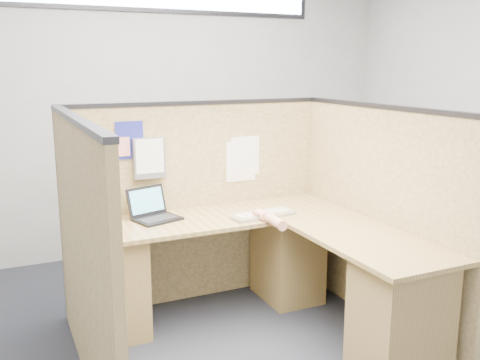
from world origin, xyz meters
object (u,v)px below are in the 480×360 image
mouse (260,216)px  laptop (155,211)px  l_desk (263,275)px  keyboard (263,215)px

mouse → laptop: bearing=153.8°
l_desk → mouse: mouse is taller
keyboard → mouse: mouse is taller
l_desk → laptop: size_ratio=5.35×
l_desk → mouse: (0.07, 0.19, 0.36)m
l_desk → keyboard: keyboard is taller
l_desk → mouse: size_ratio=18.42×
l_desk → keyboard: bearing=62.8°
laptop → keyboard: (0.71, -0.28, -0.04)m
laptop → keyboard: laptop is taller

